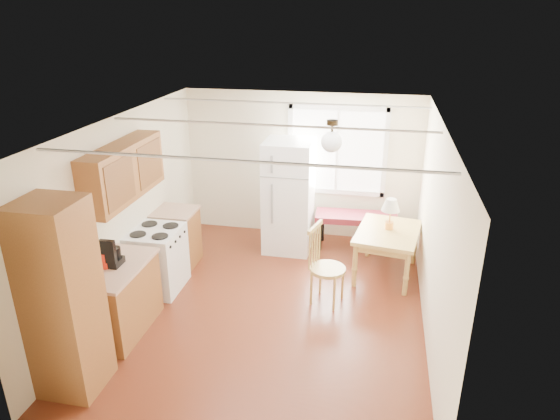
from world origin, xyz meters
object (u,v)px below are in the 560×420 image
(refrigerator, at_px, (289,196))
(chair, at_px, (321,259))
(dining_table, at_px, (388,237))
(bench, at_px, (356,218))

(refrigerator, xyz_separation_m, chair, (0.72, -1.51, -0.29))
(refrigerator, relative_size, dining_table, 1.45)
(bench, distance_m, chair, 1.75)
(dining_table, bearing_deg, chair, -125.06)
(bench, xyz_separation_m, chair, (-0.38, -1.71, 0.08))
(refrigerator, distance_m, chair, 1.70)
(refrigerator, height_order, chair, refrigerator)
(bench, relative_size, dining_table, 1.07)
(bench, distance_m, dining_table, 0.94)
(refrigerator, relative_size, bench, 1.36)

